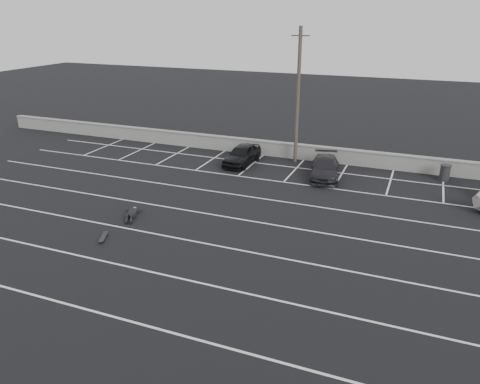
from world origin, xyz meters
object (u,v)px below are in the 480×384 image
at_px(car_left, 242,155).
at_px(trash_bin, 445,173).
at_px(car_right, 325,168).
at_px(utility_pole, 298,96).
at_px(person, 133,211).
at_px(skateboard, 103,237).

relative_size(car_left, trash_bin, 3.86).
xyz_separation_m(car_right, utility_pole, (-2.56, 2.38, 3.87)).
distance_m(car_right, utility_pole, 5.22).
xyz_separation_m(trash_bin, person, (-14.75, -11.45, -0.29)).
bearing_deg(car_right, utility_pole, 126.34).
bearing_deg(car_left, skateboard, -95.82).
distance_m(person, skateboard, 2.84).
height_order(car_right, person, car_right).
height_order(utility_pole, trash_bin, utility_pole).
bearing_deg(car_right, car_left, 163.35).
relative_size(person, skateboard, 2.70).
bearing_deg(car_right, trash_bin, 6.25).
distance_m(car_left, utility_pole, 5.30).
distance_m(car_right, skateboard, 14.31).
distance_m(car_left, car_right, 5.81).
bearing_deg(utility_pole, skateboard, -108.86).
relative_size(car_left, skateboard, 4.35).
height_order(car_right, skateboard, car_right).
distance_m(trash_bin, person, 18.68).
height_order(trash_bin, person, trash_bin).
bearing_deg(car_right, person, -140.70).
bearing_deg(trash_bin, skateboard, -135.37).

